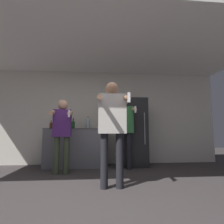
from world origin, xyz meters
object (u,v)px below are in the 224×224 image
Objects in this scene: bottle_amber_bourbon at (73,125)px; person_spectator_back at (124,125)px; refrigerator at (134,132)px; person_man_side at (62,130)px; person_woman_foreground at (112,122)px; bottle_dark_rum at (88,124)px; bottle_brown_liquor at (51,125)px.

person_spectator_back is at bearing -23.34° from bottle_amber_bourbon.
refrigerator is at bearing -3.42° from bottle_amber_bourbon.
person_woman_foreground is at bearing -45.86° from person_man_side.
refrigerator is 1.86m from person_man_side.
person_woman_foreground reaches higher than person_man_side.
person_spectator_back is (1.25, -0.54, -0.03)m from bottle_amber_bourbon.
refrigerator is 1.11× the size of person_man_side.
bottle_dark_rum is at bearing 60.53° from person_man_side.
person_man_side is at bearing -166.30° from person_spectator_back.
bottle_amber_bourbon is at bearing 114.67° from person_woman_foreground.
bottle_brown_liquor is 0.14× the size of person_spectator_back.
person_man_side reaches higher than bottle_dark_rum.
refrigerator is 1.03× the size of person_spectator_back.
person_man_side is at bearing 134.14° from person_woman_foreground.
person_man_side is at bearing -62.49° from bottle_brown_liquor.
person_man_side reaches higher than bottle_brown_liquor.
person_woman_foreground is (0.48, -1.87, -0.07)m from bottle_dark_rum.
bottle_dark_rum is 1.02m from person_spectator_back.
person_spectator_back is (0.39, 1.33, 0.01)m from person_woman_foreground.
bottle_dark_rum is at bearing 148.14° from person_spectator_back.
person_spectator_back reaches higher than person_man_side.
person_woman_foreground is (1.42, -1.87, -0.02)m from bottle_brown_liquor.
person_woman_foreground is at bearing -52.73° from bottle_brown_liquor.
bottle_dark_rum is at bearing 0.00° from bottle_amber_bourbon.
person_spectator_back is (1.81, -0.54, -0.01)m from bottle_brown_liquor.
person_man_side reaches higher than bottle_amber_bourbon.
refrigerator is 1.60m from bottle_amber_bourbon.
bottle_brown_liquor is 0.15× the size of person_man_side.
bottle_dark_rum is at bearing -0.00° from bottle_brown_liquor.
bottle_dark_rum reaches higher than bottle_brown_liquor.
bottle_dark_rum is 0.19× the size of person_spectator_back.
person_woman_foreground is 1.38m from person_spectator_back.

